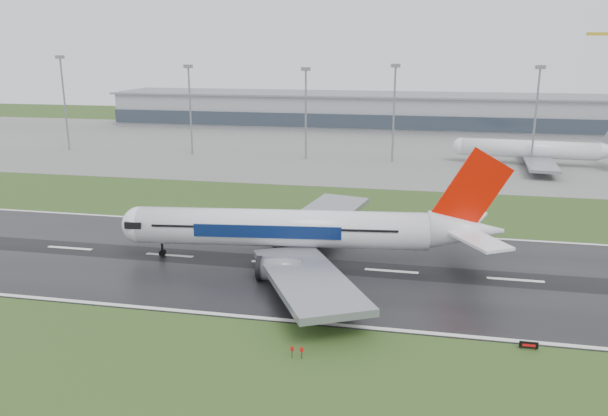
# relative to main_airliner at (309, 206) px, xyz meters

# --- Properties ---
(ground) EXTENTS (520.00, 520.00, 0.00)m
(ground) POSITION_rel_main_airliner_xyz_m (-5.25, -2.46, -9.95)
(ground) COLOR #294519
(ground) RESTS_ON ground
(runway) EXTENTS (400.00, 45.00, 0.10)m
(runway) POSITION_rel_main_airliner_xyz_m (-5.25, -2.46, -9.90)
(runway) COLOR black
(runway) RESTS_ON ground
(apron) EXTENTS (400.00, 130.00, 0.08)m
(apron) POSITION_rel_main_airliner_xyz_m (-5.25, 122.54, -9.91)
(apron) COLOR slate
(apron) RESTS_ON ground
(terminal) EXTENTS (240.00, 36.00, 15.00)m
(terminal) POSITION_rel_main_airliner_xyz_m (-5.25, 182.54, -2.45)
(terminal) COLOR gray
(terminal) RESTS_ON ground
(main_airliner) EXTENTS (73.62, 70.84, 19.69)m
(main_airliner) POSITION_rel_main_airliner_xyz_m (0.00, 0.00, 0.00)
(main_airliner) COLOR white
(main_airliner) RESTS_ON runway
(parked_airliner) EXTENTS (58.01, 54.51, 16.01)m
(parked_airliner) POSITION_rel_main_airliner_xyz_m (54.19, 101.35, -1.86)
(parked_airliner) COLOR silver
(parked_airliner) RESTS_ON apron
(runway_sign) EXTENTS (2.31, 0.43, 1.04)m
(runway_sign) POSITION_rel_main_airliner_xyz_m (33.19, -26.08, -9.43)
(runway_sign) COLOR black
(runway_sign) RESTS_ON ground
(floodmast_0) EXTENTS (0.64, 0.64, 32.56)m
(floodmast_0) POSITION_rel_main_airliner_xyz_m (-108.30, 97.54, 6.33)
(floodmast_0) COLOR gray
(floodmast_0) RESTS_ON ground
(floodmast_1) EXTENTS (0.64, 0.64, 29.67)m
(floodmast_1) POSITION_rel_main_airliner_xyz_m (-60.49, 97.54, 4.89)
(floodmast_1) COLOR gray
(floodmast_1) RESTS_ON ground
(floodmast_2) EXTENTS (0.64, 0.64, 29.05)m
(floodmast_2) POSITION_rel_main_airliner_xyz_m (-19.88, 97.54, 4.58)
(floodmast_2) COLOR gray
(floodmast_2) RESTS_ON ground
(floodmast_3) EXTENTS (0.64, 0.64, 30.31)m
(floodmast_3) POSITION_rel_main_airliner_xyz_m (9.08, 97.54, 5.21)
(floodmast_3) COLOR gray
(floodmast_3) RESTS_ON ground
(floodmast_4) EXTENTS (0.64, 0.64, 30.11)m
(floodmast_4) POSITION_rel_main_airliner_xyz_m (52.40, 97.54, 5.11)
(floodmast_4) COLOR gray
(floodmast_4) RESTS_ON ground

